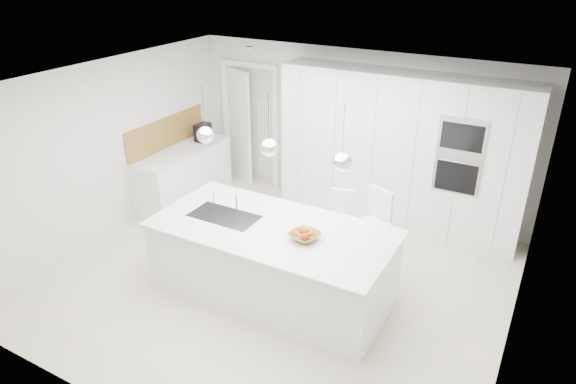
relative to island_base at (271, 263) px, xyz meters
The scene contains 28 objects.
floor 0.53m from the island_base, 108.43° to the left, with size 5.50×5.50×0.00m, color beige.
wall_back 2.92m from the island_base, 92.05° to the left, with size 5.50×5.50×0.00m, color silver.
wall_left 2.98m from the island_base, behind, with size 5.00×5.00×0.00m, color silver.
ceiling 2.09m from the island_base, 108.43° to the left, with size 5.50×5.50×0.00m, color white.
tall_cabinets 2.69m from the island_base, 74.36° to the left, with size 3.60×0.60×2.30m, color white.
oven_stack 2.86m from the island_base, 53.85° to the left, with size 0.62×0.04×1.05m, color #A5A5A8, non-canonical shape.
doorway_frame 3.50m from the island_base, 126.50° to the left, with size 1.11×0.08×2.13m, color white, non-canonical shape.
hallway_door 3.61m from the island_base, 130.22° to the left, with size 0.82×0.04×2.00m, color white.
radiator 3.28m from the island_base, 122.08° to the left, with size 0.32×0.04×1.40m, color white, non-canonical shape.
left_base_cabinets 2.96m from the island_base, 149.53° to the left, with size 0.60×1.80×0.86m, color white.
left_worktop 2.99m from the island_base, 149.53° to the left, with size 0.62×1.82×0.04m, color white.
oak_backsplash 3.29m from the island_base, 152.14° to the left, with size 0.02×1.80×0.50m, color olive.
island_base is the anchor object (origin of this frame).
island_worktop 0.45m from the island_base, 90.00° to the left, with size 2.84×1.40×0.04m, color white.
island_sink 0.76m from the island_base, behind, with size 0.84×0.44×0.18m, color #3F3F42, non-canonical shape.
island_tap 0.89m from the island_base, 161.57° to the left, with size 0.02×0.02×0.30m, color white.
pendant_left 1.70m from the island_base, behind, with size 0.20×0.20×0.20m, color white.
pendant_mid 1.47m from the island_base, 146.31° to the right, with size 0.20×0.20×0.20m, color white.
pendant_right 1.70m from the island_base, ahead, with size 0.20×0.20×0.20m, color white.
fruit_bowl 0.68m from the island_base, ahead, with size 0.33×0.33×0.08m, color olive.
espresso_machine 3.31m from the island_base, 141.14° to the left, with size 0.18×0.28×0.30m, color black.
bar_stool_left 1.05m from the island_base, 64.53° to the left, with size 0.35×0.48×1.06m, color white, non-canonical shape.
bar_stool_right 1.34m from the island_base, 45.80° to the left, with size 0.38×0.53×1.16m, color white, non-canonical shape.
apple_a 0.72m from the island_base, ahead, with size 0.09×0.09×0.09m, color #AF2611.
apple_b 0.69m from the island_base, ahead, with size 0.08×0.08×0.08m, color #AF2611.
apple_c 0.68m from the island_base, ahead, with size 0.08×0.08×0.08m, color #AF2611.
apple_extra_3 0.73m from the island_base, ahead, with size 0.08×0.08×0.08m, color #AF2611.
banana_bunch 0.73m from the island_base, ahead, with size 0.22×0.22×0.03m, color gold.
Camera 1 is at (2.78, -4.71, 3.83)m, focal length 32.00 mm.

